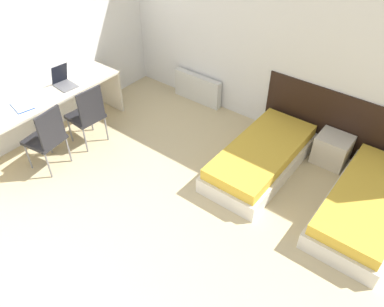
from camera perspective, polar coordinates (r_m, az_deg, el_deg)
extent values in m
cube|color=white|center=(5.59, 12.20, 16.16)|extent=(6.12, 0.05, 2.70)
cube|color=white|center=(5.85, -22.60, 15.12)|extent=(0.05, 5.07, 2.70)
cube|color=black|center=(5.62, 22.04, 3.82)|extent=(2.38, 0.03, 0.95)
cube|color=silver|center=(5.27, 10.41, -1.18)|extent=(0.85, 1.85, 0.23)
cube|color=gold|center=(5.15, 10.66, 0.43)|extent=(0.77, 1.77, 0.15)
cube|color=silver|center=(5.01, 24.76, -7.67)|extent=(0.85, 1.85, 0.23)
cube|color=gold|center=(4.89, 25.37, -6.13)|extent=(0.77, 1.77, 0.15)
cube|color=beige|center=(5.58, 20.58, 0.58)|extent=(0.45, 0.40, 0.43)
cube|color=silver|center=(6.56, 0.84, 9.90)|extent=(0.91, 0.12, 0.49)
cube|color=beige|center=(5.72, -21.98, 7.70)|extent=(0.59, 2.49, 0.04)
cube|color=beige|center=(6.48, -12.39, 9.75)|extent=(0.53, 0.04, 0.72)
cube|color=#232328|center=(5.69, -15.94, 5.49)|extent=(0.47, 0.47, 0.05)
cube|color=#232328|center=(5.40, -15.18, 7.05)|extent=(0.06, 0.40, 0.48)
cylinder|color=slate|center=(5.89, -18.09, 3.45)|extent=(0.02, 0.02, 0.42)
cylinder|color=slate|center=(6.04, -15.15, 5.10)|extent=(0.02, 0.02, 0.42)
cylinder|color=slate|center=(5.61, -15.94, 1.96)|extent=(0.02, 0.02, 0.42)
cylinder|color=slate|center=(5.77, -12.92, 3.72)|extent=(0.02, 0.02, 0.42)
cube|color=#232328|center=(5.40, -21.57, 1.99)|extent=(0.50, 0.50, 0.05)
cube|color=#232328|center=(5.11, -20.73, 3.68)|extent=(0.09, 0.40, 0.48)
cylinder|color=slate|center=(5.59, -23.68, -0.41)|extent=(0.02, 0.02, 0.42)
cylinder|color=slate|center=(5.76, -20.97, 1.73)|extent=(0.02, 0.02, 0.42)
cylinder|color=slate|center=(5.33, -21.03, -1.71)|extent=(0.02, 0.02, 0.42)
cylinder|color=slate|center=(5.51, -18.27, 0.57)|extent=(0.02, 0.02, 0.42)
cube|color=slate|center=(5.87, -18.67, 9.74)|extent=(0.34, 0.28, 0.02)
cube|color=black|center=(5.88, -19.54, 11.38)|extent=(0.13, 0.26, 0.30)
cube|color=#1E4793|center=(5.61, -24.48, 6.60)|extent=(0.38, 0.29, 0.01)
cube|color=white|center=(5.61, -24.50, 6.67)|extent=(0.35, 0.27, 0.01)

